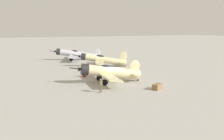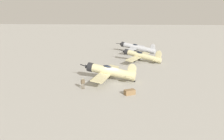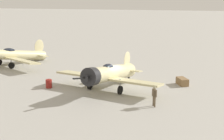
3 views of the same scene
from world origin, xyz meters
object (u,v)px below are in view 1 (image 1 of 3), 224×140
airplane_far_line (77,54)px  fuel_drum (84,74)px  ground_crew_mechanic (101,84)px  equipment_crate (157,87)px  airplane_mid_apron (102,60)px  airplane_foreground (109,72)px

airplane_far_line → fuel_drum: size_ratio=15.33×
ground_crew_mechanic → equipment_crate: 7.31m
airplane_mid_apron → equipment_crate: (-22.13, 2.17, -1.03)m
fuel_drum → airplane_far_line: bearing=-15.9°
airplane_foreground → ground_crew_mechanic: size_ratio=6.38×
airplane_far_line → equipment_crate: airplane_far_line is taller
fuel_drum → ground_crew_mechanic: bearing=170.2°
airplane_foreground → fuel_drum: bearing=-65.4°
airplane_mid_apron → airplane_far_line: 12.98m
airplane_mid_apron → equipment_crate: 22.26m
airplane_far_line → ground_crew_mechanic: bearing=97.7°
ground_crew_mechanic → fuel_drum: (10.86, -1.87, -0.62)m
airplane_far_line → fuel_drum: 23.58m
equipment_crate → fuel_drum: (12.43, 5.23, 0.06)m
equipment_crate → fuel_drum: bearing=22.8°
airplane_mid_apron → fuel_drum: (-9.71, 7.41, -0.97)m
airplane_far_line → equipment_crate: bearing=109.7°
airplane_foreground → airplane_far_line: airplane_foreground is taller
airplane_mid_apron → ground_crew_mechanic: bearing=88.2°
fuel_drum → equipment_crate: bearing=-157.2°
ground_crew_mechanic → airplane_foreground: bearing=-68.3°
fuel_drum → airplane_foreground: bearing=-165.0°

